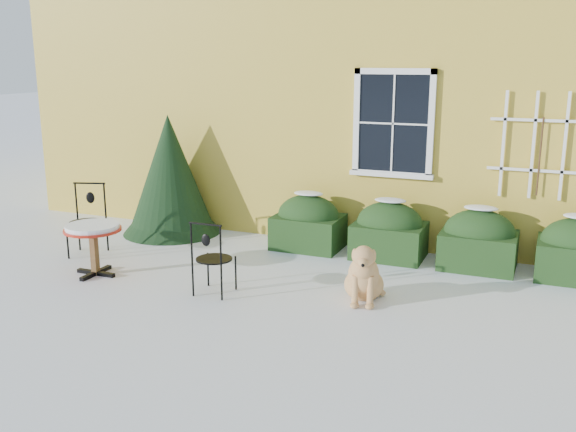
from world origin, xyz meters
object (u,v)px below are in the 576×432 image
at_px(dog, 364,277).
at_px(evergreen_shrub, 170,186).
at_px(patio_chair_far, 88,220).
at_px(patio_chair_near, 212,258).
at_px(bistro_table, 93,233).

bearing_deg(dog, evergreen_shrub, 141.44).
bearing_deg(patio_chair_far, patio_chair_near, -35.98).
height_order(patio_chair_near, dog, patio_chair_near).
relative_size(bistro_table, dog, 0.88).
bearing_deg(evergreen_shrub, patio_chair_near, -48.00).
relative_size(evergreen_shrub, bistro_table, 2.60).
xyz_separation_m(patio_chair_far, dog, (4.46, -0.32, -0.23)).
bearing_deg(evergreen_shrub, bistro_table, -83.94).
xyz_separation_m(evergreen_shrub, dog, (3.97, -1.88, -0.50)).
xyz_separation_m(evergreen_shrub, bistro_table, (0.25, -2.34, -0.21)).
distance_m(evergreen_shrub, dog, 4.42).
distance_m(patio_chair_far, dog, 4.47).
distance_m(evergreen_shrub, patio_chair_near, 3.19).
distance_m(bistro_table, dog, 3.76).
bearing_deg(patio_chair_far, dog, -23.08).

